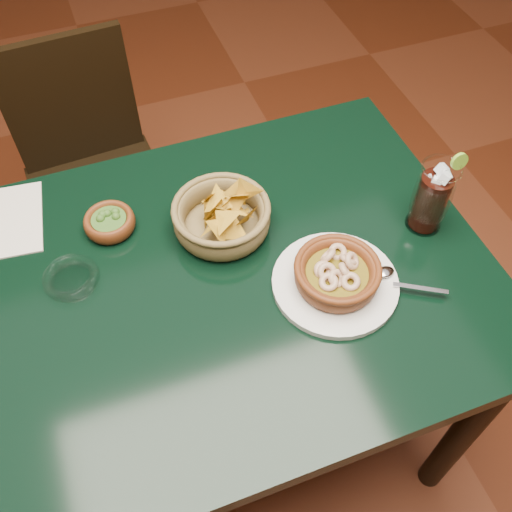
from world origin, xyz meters
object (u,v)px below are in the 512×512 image
object	(u,v)px
dining_chair	(93,171)
cola_drink	(432,198)
dining_table	(189,315)
shrimp_plate	(337,276)
chip_basket	(222,217)

from	to	relation	value
dining_chair	cola_drink	xyz separation A→B (m)	(0.62, -0.72, 0.37)
dining_table	dining_chair	size ratio (longest dim) A/B	1.45
shrimp_plate	chip_basket	distance (m)	0.26
dining_table	chip_basket	distance (m)	0.21
dining_table	chip_basket	size ratio (longest dim) A/B	5.19
dining_table	shrimp_plate	world-z (taller)	shrimp_plate
dining_table	shrimp_plate	size ratio (longest dim) A/B	3.89
chip_basket	dining_table	bearing A→B (deg)	-135.59
dining_chair	cola_drink	size ratio (longest dim) A/B	4.58
dining_table	chip_basket	bearing A→B (deg)	44.41
dining_chair	shrimp_plate	xyz separation A→B (m)	(0.38, -0.80, 0.32)
dining_chair	shrimp_plate	bearing A→B (deg)	-64.38
dining_chair	cola_drink	world-z (taller)	cola_drink
dining_chair	shrimp_plate	size ratio (longest dim) A/B	2.69
dining_table	shrimp_plate	xyz separation A→B (m)	(0.27, -0.10, 0.13)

